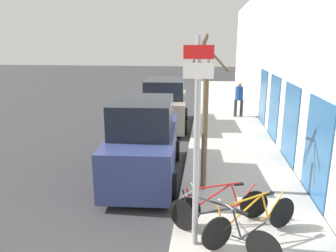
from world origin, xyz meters
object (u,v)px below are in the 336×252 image
object	(u,v)px
parked_car_0	(144,142)
bicycle_0	(219,228)
parked_car_1	(165,105)
street_tree	(205,117)
pedestrian_near	(239,97)
bicycle_1	(251,220)
bicycle_2	(221,205)
signpost	(197,140)

from	to	relation	value
parked_car_0	bicycle_0	bearing A→B (deg)	-62.31
parked_car_1	street_tree	distance (m)	7.10
street_tree	parked_car_1	bearing A→B (deg)	105.40
parked_car_1	pedestrian_near	world-z (taller)	parked_car_1
parked_car_0	pedestrian_near	xyz separation A→B (m)	(3.37, 7.80, 0.12)
bicycle_1	bicycle_2	bearing A→B (deg)	12.67
bicycle_2	parked_car_0	size ratio (longest dim) A/B	0.45
parked_car_0	street_tree	world-z (taller)	street_tree
bicycle_2	parked_car_1	xyz separation A→B (m)	(-2.26, 8.40, 0.49)
bicycle_0	bicycle_1	distance (m)	0.71
signpost	bicycle_1	size ratio (longest dim) A/B	2.01
bicycle_0	street_tree	world-z (taller)	street_tree
signpost	parked_car_1	size ratio (longest dim) A/B	0.82
bicycle_0	pedestrian_near	xyz separation A→B (m)	(1.31, 11.18, 0.63)
bicycle_0	bicycle_2	world-z (taller)	bicycle_0
pedestrian_near	street_tree	xyz separation A→B (m)	(-1.65, -8.68, 0.87)
bicycle_0	bicycle_2	distance (m)	0.87
bicycle_2	parked_car_1	size ratio (longest dim) A/B	0.44
bicycle_1	bicycle_2	world-z (taller)	bicycle_1
parked_car_1	signpost	bearing A→B (deg)	-82.84
signpost	pedestrian_near	distance (m)	11.34
bicycle_2	parked_car_1	world-z (taller)	parked_car_1
bicycle_2	street_tree	size ratio (longest dim) A/B	0.53
bicycle_2	parked_car_0	world-z (taller)	parked_car_0
bicycle_1	street_tree	size ratio (longest dim) A/B	0.49
bicycle_1	signpost	bearing A→B (deg)	72.36
bicycle_0	pedestrian_near	world-z (taller)	pedestrian_near
bicycle_0	parked_car_0	size ratio (longest dim) A/B	0.44
bicycle_0	bicycle_2	size ratio (longest dim) A/B	0.98
parked_car_0	pedestrian_near	world-z (taller)	parked_car_0
parked_car_1	parked_car_0	bearing A→B (deg)	-92.08
signpost	pedestrian_near	world-z (taller)	signpost
bicycle_1	parked_car_1	distance (m)	9.38
bicycle_1	parked_car_0	xyz separation A→B (m)	(-2.67, 3.04, 0.51)
bicycle_1	street_tree	bearing A→B (deg)	-10.07
pedestrian_near	street_tree	distance (m)	8.88
pedestrian_near	parked_car_1	bearing A→B (deg)	-152.03
parked_car_0	pedestrian_near	bearing A→B (deg)	63.05
bicycle_0	parked_car_0	xyz separation A→B (m)	(-2.05, 3.38, 0.51)
signpost	parked_car_0	bearing A→B (deg)	115.53
parked_car_0	pedestrian_near	size ratio (longest dim) A/B	2.60
signpost	bicycle_2	size ratio (longest dim) A/B	1.86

